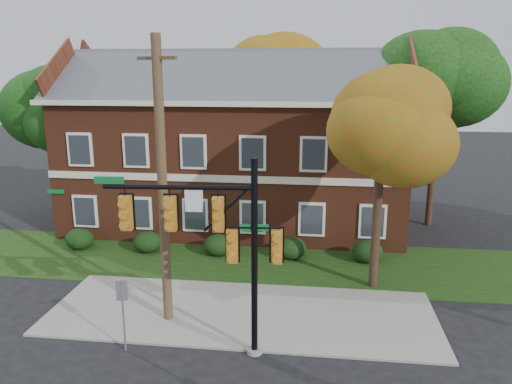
# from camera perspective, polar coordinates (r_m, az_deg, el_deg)

# --- Properties ---
(ground) EXTENTS (120.00, 120.00, 0.00)m
(ground) POSITION_cam_1_polar(r_m,az_deg,el_deg) (17.88, -2.20, -15.21)
(ground) COLOR black
(ground) RESTS_ON ground
(sidewalk) EXTENTS (14.00, 5.00, 0.08)m
(sidewalk) POSITION_cam_1_polar(r_m,az_deg,el_deg) (18.73, -1.69, -13.63)
(sidewalk) COLOR gray
(sidewalk) RESTS_ON ground
(grass_strip) EXTENTS (30.00, 6.00, 0.04)m
(grass_strip) POSITION_cam_1_polar(r_m,az_deg,el_deg) (23.25, 0.22, -8.05)
(grass_strip) COLOR #193811
(grass_strip) RESTS_ON ground
(apartment_building) EXTENTS (18.80, 8.80, 9.74)m
(apartment_building) POSITION_cam_1_polar(r_m,az_deg,el_deg) (28.01, -2.37, 6.22)
(apartment_building) COLOR brown
(apartment_building) RESTS_ON ground
(hedge_far_left) EXTENTS (1.40, 1.26, 1.05)m
(hedge_far_left) POSITION_cam_1_polar(r_m,az_deg,el_deg) (26.28, -19.53, -5.09)
(hedge_far_left) COLOR black
(hedge_far_left) RESTS_ON ground
(hedge_left) EXTENTS (1.40, 1.26, 1.05)m
(hedge_left) POSITION_cam_1_polar(r_m,az_deg,el_deg) (24.93, -12.29, -5.60)
(hedge_left) COLOR black
(hedge_left) RESTS_ON ground
(hedge_center) EXTENTS (1.40, 1.26, 1.05)m
(hedge_center) POSITION_cam_1_polar(r_m,az_deg,el_deg) (24.02, -4.34, -6.07)
(hedge_center) COLOR black
(hedge_center) RESTS_ON ground
(hedge_right) EXTENTS (1.40, 1.26, 1.05)m
(hedge_right) POSITION_cam_1_polar(r_m,az_deg,el_deg) (23.60, 4.07, -6.43)
(hedge_right) COLOR black
(hedge_right) RESTS_ON ground
(hedge_far_right) EXTENTS (1.40, 1.26, 1.05)m
(hedge_far_right) POSITION_cam_1_polar(r_m,az_deg,el_deg) (23.70, 12.61, -6.66)
(hedge_far_right) COLOR black
(hedge_far_right) RESTS_ON ground
(tree_near_right) EXTENTS (4.50, 4.25, 8.58)m
(tree_near_right) POSITION_cam_1_polar(r_m,az_deg,el_deg) (19.57, 14.95, 7.47)
(tree_near_right) COLOR black
(tree_near_right) RESTS_ON ground
(tree_left_rear) EXTENTS (5.40, 5.10, 8.88)m
(tree_left_rear) POSITION_cam_1_polar(r_m,az_deg,el_deg) (29.99, -21.68, 9.03)
(tree_left_rear) COLOR black
(tree_left_rear) RESTS_ON ground
(tree_right_rear) EXTENTS (6.30, 5.95, 10.62)m
(tree_right_rear) POSITION_cam_1_polar(r_m,az_deg,el_deg) (29.03, 21.00, 11.82)
(tree_right_rear) COLOR black
(tree_right_rear) RESTS_ON ground
(tree_far_rear) EXTENTS (6.84, 6.46, 11.52)m
(tree_far_rear) POSITION_cam_1_polar(r_m,az_deg,el_deg) (35.37, 1.94, 14.06)
(tree_far_rear) COLOR black
(tree_far_rear) RESTS_ON ground
(traffic_signal) EXTENTS (5.57, 0.69, 6.22)m
(traffic_signal) POSITION_cam_1_polar(r_m,az_deg,el_deg) (14.94, -4.49, -5.02)
(traffic_signal) COLOR gray
(traffic_signal) RESTS_ON ground
(utility_pole) EXTENTS (1.46, 0.64, 9.79)m
(utility_pole) POSITION_cam_1_polar(r_m,az_deg,el_deg) (16.89, -10.65, 0.88)
(utility_pole) COLOR #4D3B24
(utility_pole) RESTS_ON ground
(sign_post) EXTENTS (0.34, 0.14, 2.40)m
(sign_post) POSITION_cam_1_polar(r_m,az_deg,el_deg) (16.37, -15.01, -12.19)
(sign_post) COLOR slate
(sign_post) RESTS_ON ground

